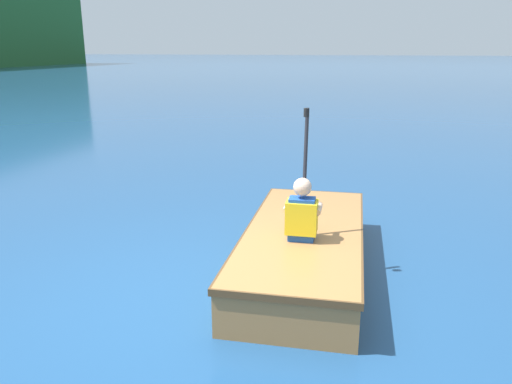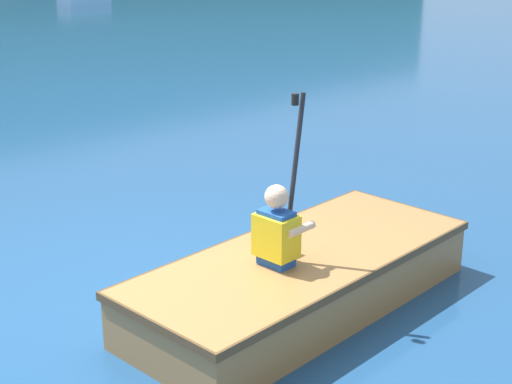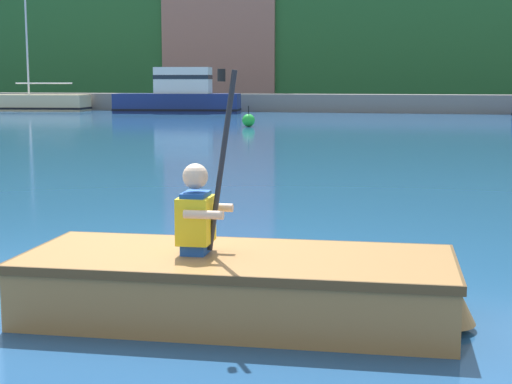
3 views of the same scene
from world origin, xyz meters
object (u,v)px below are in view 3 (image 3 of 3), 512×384
moored_boat_dock_west_end (34,103)px  rowboat_foreground (244,283)px  channel_buoy (249,120)px  person_paddler (197,213)px  moored_boat_dock_west_inner (179,96)px

moored_boat_dock_west_end → rowboat_foreground: 38.47m
channel_buoy → moored_boat_dock_west_end: bearing=142.5°
moored_boat_dock_west_end → channel_buoy: moored_boat_dock_west_end is taller
rowboat_foreground → person_paddler: 0.56m
moored_boat_dock_west_inner → person_paddler: bearing=-70.0°
moored_boat_dock_west_end → person_paddler: bearing=-58.5°
rowboat_foreground → person_paddler: (-0.32, -0.02, 0.46)m
rowboat_foreground → moored_boat_dock_west_end: bearing=121.9°
person_paddler → channel_buoy: size_ratio=1.69×
moored_boat_dock_west_inner → channel_buoy: 12.22m
person_paddler → channel_buoy: bearing=103.9°
person_paddler → channel_buoy: (-5.29, 21.37, -0.48)m
moored_boat_dock_west_end → rowboat_foreground: bearing=-58.1°
moored_boat_dock_west_inner → rowboat_foreground: size_ratio=2.11×
moored_boat_dock_west_end → moored_boat_dock_west_inner: (8.43, -0.85, 0.42)m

